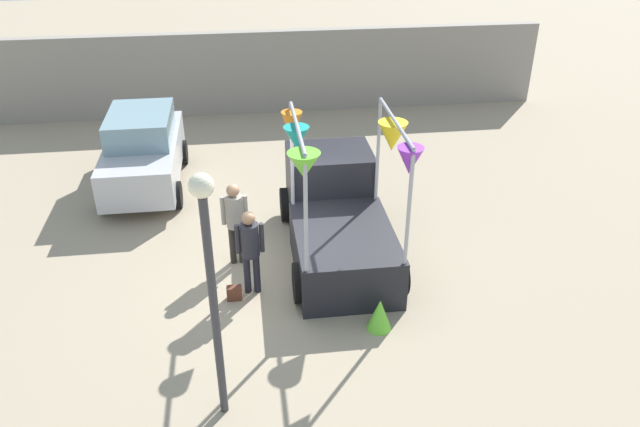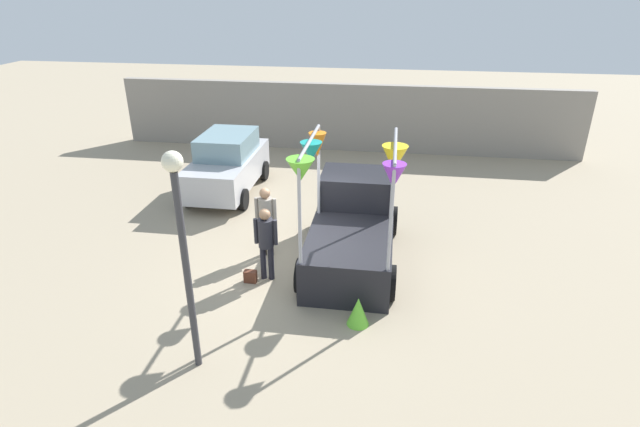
% 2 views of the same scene
% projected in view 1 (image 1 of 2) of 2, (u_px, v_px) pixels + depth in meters
% --- Properties ---
extents(ground_plane, '(60.00, 60.00, 0.00)m').
position_uv_depth(ground_plane, '(289.00, 272.00, 12.48)').
color(ground_plane, gray).
extents(vendor_truck, '(2.49, 4.17, 3.21)m').
position_uv_depth(vendor_truck, '(336.00, 211.00, 12.86)').
color(vendor_truck, black).
rests_on(vendor_truck, ground).
extents(parked_car, '(1.88, 4.00, 1.88)m').
position_uv_depth(parked_car, '(143.00, 150.00, 15.38)').
color(parked_car, '#B7B7BC').
rests_on(parked_car, ground).
extents(person_customer, '(0.53, 0.34, 1.73)m').
position_uv_depth(person_customer, '(250.00, 245.00, 11.40)').
color(person_customer, black).
rests_on(person_customer, ground).
extents(person_vendor, '(0.53, 0.34, 1.78)m').
position_uv_depth(person_vendor, '(235.00, 216.00, 12.26)').
color(person_vendor, '#2D2823').
rests_on(person_vendor, ground).
extents(handbag, '(0.28, 0.16, 0.28)m').
position_uv_depth(handbag, '(234.00, 293.00, 11.64)').
color(handbag, '#592D1E').
rests_on(handbag, ground).
extents(street_lamp, '(0.32, 0.32, 3.93)m').
position_uv_depth(street_lamp, '(210.00, 268.00, 8.08)').
color(street_lamp, '#333338').
rests_on(street_lamp, ground).
extents(brick_boundary_wall, '(18.00, 0.36, 2.60)m').
position_uv_depth(brick_boundary_wall, '(262.00, 72.00, 19.88)').
color(brick_boundary_wall, gray).
rests_on(brick_boundary_wall, ground).
extents(folded_kite_bundle_lime, '(0.61, 0.61, 0.60)m').
position_uv_depth(folded_kite_bundle_lime, '(380.00, 314.00, 10.83)').
color(folded_kite_bundle_lime, '#66CC33').
rests_on(folded_kite_bundle_lime, ground).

